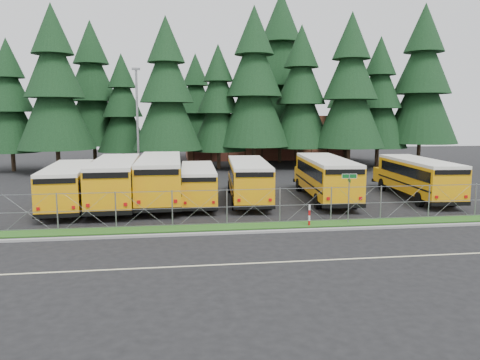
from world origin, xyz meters
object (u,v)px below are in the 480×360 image
at_px(bus_6, 325,179).
at_px(bus_east, 416,179).
at_px(bus_2, 160,180).
at_px(bus_1, 116,182).
at_px(light_standard, 137,121).
at_px(bus_3, 198,185).
at_px(street_sign, 349,188).
at_px(bus_0, 69,187).
at_px(bus_4, 248,181).
at_px(striped_bollard, 309,215).

xyz_separation_m(bus_6, bus_east, (6.80, -0.38, -0.07)).
relative_size(bus_2, bus_east, 1.11).
relative_size(bus_1, light_standard, 1.17).
bearing_deg(bus_3, bus_1, -177.57).
distance_m(bus_6, street_sign, 7.47).
bearing_deg(bus_6, bus_0, -172.53).
bearing_deg(bus_0, bus_1, 6.61).
distance_m(bus_4, street_sign, 8.87).
relative_size(bus_2, bus_6, 1.05).
xyz_separation_m(striped_bollard, light_standard, (-10.39, 18.28, 4.90)).
height_order(bus_east, striped_bollard, bus_east).
bearing_deg(bus_6, street_sign, -92.65).
distance_m(bus_2, bus_4, 6.13).
distance_m(bus_0, light_standard, 12.44).
height_order(bus_0, bus_1, bus_1).
bearing_deg(bus_east, striped_bollard, -139.75).
height_order(bus_2, bus_4, bus_2).
bearing_deg(street_sign, striped_bollard, -171.45).
bearing_deg(light_standard, bus_2, -77.82).
height_order(striped_bollard, light_standard, light_standard).
bearing_deg(bus_1, bus_3, -0.57).
relative_size(bus_4, bus_east, 1.00).
relative_size(bus_6, street_sign, 4.12).
height_order(bus_4, bus_east, bus_east).
bearing_deg(bus_0, bus_east, -3.07).
xyz_separation_m(bus_2, street_sign, (10.59, -7.91, 0.43)).
height_order(bus_1, striped_bollard, bus_1).
bearing_deg(bus_6, bus_1, -174.21).
height_order(bus_4, light_standard, light_standard).
bearing_deg(light_standard, striped_bollard, -60.39).
bearing_deg(bus_4, bus_3, -170.63).
relative_size(bus_0, bus_6, 0.93).
xyz_separation_m(bus_2, bus_6, (11.64, -0.53, -0.08)).
distance_m(bus_0, bus_east, 24.29).
distance_m(bus_1, bus_4, 9.04).
bearing_deg(bus_1, bus_east, -1.86).
height_order(bus_3, striped_bollard, bus_3).
relative_size(bus_2, striped_bollard, 10.18).
bearing_deg(bus_4, bus_east, 1.77).
distance_m(bus_6, striped_bollard, 8.50).
bearing_deg(street_sign, bus_east, 41.70).
bearing_deg(bus_east, bus_6, -178.72).
bearing_deg(bus_2, bus_3, -11.98).
bearing_deg(bus_0, bus_3, 0.31).
bearing_deg(bus_4, street_sign, -54.93).
height_order(bus_6, street_sign, bus_6).
relative_size(bus_0, bus_3, 1.09).
xyz_separation_m(bus_4, street_sign, (4.47, -7.63, 0.59)).
relative_size(bus_0, street_sign, 3.82).
bearing_deg(striped_bollard, bus_0, 153.16).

